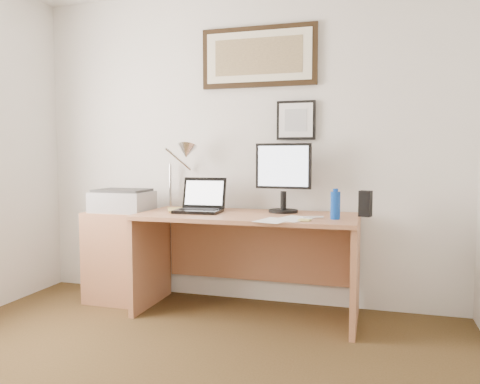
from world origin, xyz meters
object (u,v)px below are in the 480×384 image
at_px(lcd_monitor, 283,174).
at_px(book, 168,210).
at_px(laptop, 201,204).
at_px(desk, 250,244).
at_px(side_cabinet, 121,256).
at_px(water_bottle, 335,205).
at_px(printer, 123,201).

bearing_deg(lcd_monitor, book, -167.42).
bearing_deg(laptop, desk, 7.18).
relative_size(side_cabinet, water_bottle, 3.92).
bearing_deg(lcd_monitor, side_cabinet, -174.40).
xyz_separation_m(water_bottle, book, (-1.26, 0.07, -0.08)).
height_order(side_cabinet, water_bottle, water_bottle).
distance_m(water_bottle, printer, 1.69).
height_order(book, printer, printer).
height_order(desk, lcd_monitor, lcd_monitor).
xyz_separation_m(desk, lcd_monitor, (0.24, 0.09, 0.53)).
bearing_deg(printer, desk, 2.38).
relative_size(laptop, lcd_monitor, 0.68).
relative_size(book, lcd_monitor, 0.51).
xyz_separation_m(side_cabinet, water_bottle, (1.71, -0.13, 0.48)).
bearing_deg(printer, laptop, -0.33).
height_order(water_bottle, desk, water_bottle).
bearing_deg(water_bottle, side_cabinet, 175.53).
distance_m(laptop, printer, 0.67).
bearing_deg(desk, printer, -177.62).
relative_size(water_bottle, lcd_monitor, 0.36).
distance_m(side_cabinet, water_bottle, 1.78).
distance_m(water_bottle, desk, 0.74).
xyz_separation_m(book, printer, (-0.42, 0.05, 0.06)).
relative_size(laptop, printer, 0.80).
height_order(book, desk, book).
xyz_separation_m(book, desk, (0.62, 0.10, -0.25)).
bearing_deg(printer, lcd_monitor, 6.07).
bearing_deg(desk, lcd_monitor, 21.54).
bearing_deg(book, laptop, 11.71).
xyz_separation_m(book, lcd_monitor, (0.86, 0.19, 0.28)).
relative_size(lcd_monitor, printer, 1.18).
relative_size(side_cabinet, printer, 1.66).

